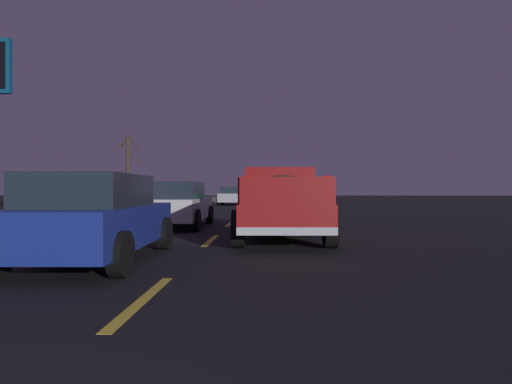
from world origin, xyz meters
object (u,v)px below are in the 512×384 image
Objects in this scene: pickup_truck at (280,201)px; sedan_white at (177,204)px; sedan_silver at (231,196)px; traffic_cone_near at (14,247)px; sedan_green at (275,196)px; bare_tree_far at (128,169)px; sedan_blue at (95,217)px.

sedan_white is at bearing 45.63° from pickup_truck.
sedan_silver is 7.61× the size of traffic_cone_near.
sedan_green is 11.74m from bare_tree_far.
sedan_silver and sedan_green have the same top height.
sedan_silver is (24.85, 3.43, -0.20)m from pickup_truck.
sedan_white is at bearing -179.97° from sedan_silver.
pickup_truck reaches higher than sedan_green.
traffic_cone_near is at bearing 170.46° from sedan_white.
sedan_silver is 21.51m from sedan_white.
pickup_truck is 4.79m from sedan_white.
sedan_green and sedan_white have the same top height.
sedan_white is at bearing 169.46° from sedan_green.
sedan_silver is at bearing -72.23° from bare_tree_far.
sedan_silver is 28.56m from sedan_blue.
sedan_white is 7.48m from traffic_cone_near.
sedan_silver is at bearing -2.43° from traffic_cone_near.
pickup_truck reaches higher than sedan_silver.
bare_tree_far reaches higher than traffic_cone_near.
traffic_cone_near is at bearing -165.77° from bare_tree_far.
pickup_truck is at bearing -153.08° from bare_tree_far.
pickup_truck is at bearing -134.37° from sedan_white.
traffic_cone_near is (-0.31, 1.28, -0.50)m from sedan_blue.
pickup_truck is 1.23× the size of sedan_blue.
sedan_blue is 0.78× the size of bare_tree_far.
sedan_blue is 27.30m from bare_tree_far.
pickup_truck is 6.19m from traffic_cone_near.
sedan_silver is at bearing 7.86° from pickup_truck.
sedan_silver is 8.57m from bare_tree_far.
bare_tree_far is at bearing 16.99° from sedan_blue.
sedan_white is 7.06m from sedan_blue.
pickup_truck is 0.96× the size of bare_tree_far.
sedan_blue is at bearing -76.40° from traffic_cone_near.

